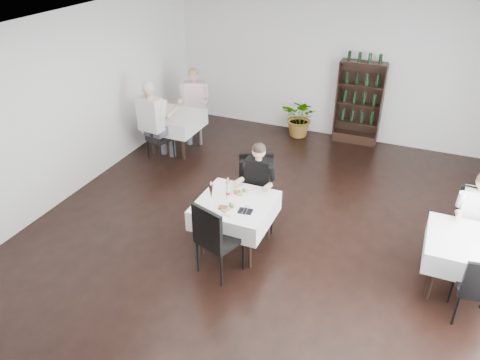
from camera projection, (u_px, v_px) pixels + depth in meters
name	position (u px, v px, depth m)	size (l,w,h in m)	color
room_shell	(256.00, 158.00, 6.03)	(9.00, 9.00, 9.00)	black
wine_shelf	(359.00, 104.00, 9.60)	(0.90, 0.28, 1.75)	black
main_table	(235.00, 210.00, 6.57)	(1.03, 1.03, 0.77)	black
left_table	(175.00, 121.00, 9.38)	(0.98, 0.98, 0.77)	black
right_table	(467.00, 250.00, 5.79)	(0.98, 0.98, 0.77)	black
potted_tree	(301.00, 117.00, 10.07)	(0.77, 0.67, 0.86)	#2B5B1F
main_chair_far	(256.00, 186.00, 7.09)	(0.69, 0.69, 1.14)	black
main_chair_near	(215.00, 236.00, 6.04)	(0.63, 0.64, 1.09)	black
left_chair_far	(191.00, 114.00, 9.93)	(0.53, 0.54, 0.96)	black
left_chair_near	(157.00, 136.00, 9.03)	(0.50, 0.50, 0.89)	black
right_chair_far	(473.00, 224.00, 6.26)	(0.52, 0.52, 1.11)	black
right_chair_near	(478.00, 286.00, 5.34)	(0.49, 0.49, 0.95)	black
diner_main	(257.00, 181.00, 6.92)	(0.53, 0.53, 1.40)	#414048
diner_left_far	(194.00, 99.00, 9.73)	(0.67, 0.71, 1.53)	#414048
diner_left_near	(154.00, 116.00, 8.76)	(0.66, 0.67, 1.65)	#414048
diner_right_far	(476.00, 214.00, 6.18)	(0.52, 0.51, 1.37)	#414048
plate_far	(240.00, 193.00, 6.66)	(0.30, 0.30, 0.07)	white
plate_near	(226.00, 208.00, 6.30)	(0.30, 0.30, 0.09)	white
pilsner_dark	(211.00, 192.00, 6.50)	(0.06, 0.06, 0.27)	black
pilsner_lager	(228.00, 188.00, 6.59)	(0.06, 0.06, 0.27)	#BD8330
coke_bottle	(228.00, 192.00, 6.53)	(0.06, 0.06, 0.23)	silver
napkin_cutlery	(245.00, 211.00, 6.27)	(0.20, 0.21, 0.02)	black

